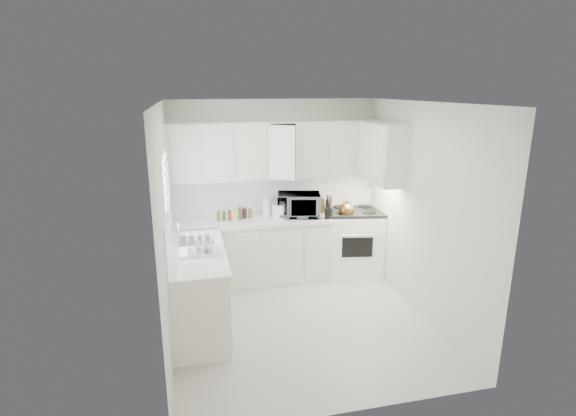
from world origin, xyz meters
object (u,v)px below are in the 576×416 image
object	(u,v)px
stove	(353,233)
tea_kettle	(347,209)
rice_cooker	(280,210)
utensil_crock	(329,206)
microwave	(299,202)
dish_rack	(199,243)

from	to	relation	value
stove	tea_kettle	xyz separation A→B (m)	(-0.18, -0.16, 0.43)
rice_cooker	utensil_crock	world-z (taller)	utensil_crock
microwave	dish_rack	bearing A→B (deg)	-128.03
rice_cooker	dish_rack	bearing A→B (deg)	-122.48
stove	utensil_crock	size ratio (longest dim) A/B	3.51
rice_cooker	dish_rack	world-z (taller)	dish_rack
tea_kettle	utensil_crock	xyz separation A→B (m)	(-0.29, -0.05, 0.06)
tea_kettle	utensil_crock	distance (m)	0.30
utensil_crock	dish_rack	distance (m)	2.08
tea_kettle	dish_rack	size ratio (longest dim) A/B	0.64
microwave	dish_rack	xyz separation A→B (m)	(-1.46, -1.19, -0.09)
microwave	dish_rack	world-z (taller)	microwave
tea_kettle	rice_cooker	bearing A→B (deg)	159.89
microwave	tea_kettle	bearing A→B (deg)	-2.07
tea_kettle	utensil_crock	size ratio (longest dim) A/B	0.76
tea_kettle	dish_rack	distance (m)	2.36
tea_kettle	utensil_crock	world-z (taller)	utensil_crock
tea_kettle	rice_cooker	world-z (taller)	tea_kettle
stove	rice_cooker	xyz separation A→B (m)	(-1.12, -0.00, 0.43)
stove	utensil_crock	xyz separation A→B (m)	(-0.47, -0.21, 0.50)
tea_kettle	microwave	bearing A→B (deg)	154.54
utensil_crock	rice_cooker	bearing A→B (deg)	162.63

